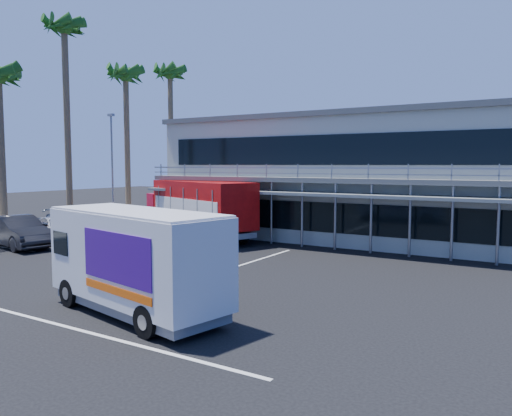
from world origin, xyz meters
The scene contains 13 objects.
ground centered at (0.00, 0.00, 0.00)m, with size 120.00×120.00×0.00m, color black.
building centered at (3.00, 14.94, 3.66)m, with size 22.40×12.00×7.30m.
curb_strip centered at (-15.00, 6.00, 0.08)m, with size 3.00×32.00×0.16m, color #A5A399.
palm_d centered at (-15.20, 8.00, 12.80)m, with size 2.80×2.80×14.75m.
palm_e centered at (-14.70, 13.00, 10.57)m, with size 2.80×2.80×12.25m.
palm_f centered at (-15.10, 18.50, 11.47)m, with size 2.80×2.80×13.25m.
light_pole_far centered at (-14.20, 11.00, 4.50)m, with size 0.50×0.25×8.09m.
red_truck centered at (-4.66, 8.76, 1.89)m, with size 10.39×5.97×3.45m.
white_van centered at (3.36, -4.17, 1.64)m, with size 6.64×3.40×3.09m.
parked_car_b centered at (-10.75, 1.20, 0.85)m, with size 1.80×5.16×1.70m, color black.
parked_car_c centered at (-10.75, 3.69, 0.71)m, with size 2.35×5.10×1.42m, color silver.
parked_car_d centered at (-12.50, 6.51, 0.77)m, with size 2.16×5.31×1.54m, color #323843.
parked_car_e centered at (-9.50, 8.57, 0.77)m, with size 1.81×4.50×1.53m, color slate.
Camera 1 is at (13.91, -14.59, 4.43)m, focal length 35.00 mm.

